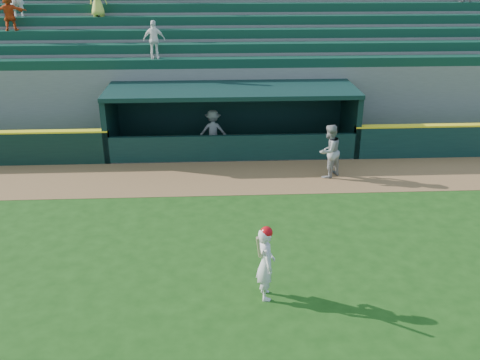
{
  "coord_description": "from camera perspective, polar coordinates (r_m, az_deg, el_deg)",
  "views": [
    {
      "loc": [
        -0.7,
        -12.02,
        7.08
      ],
      "look_at": [
        0.0,
        1.6,
        1.3
      ],
      "focal_mm": 40.0,
      "sensor_mm": 36.0,
      "label": 1
    }
  ],
  "objects": [
    {
      "name": "ground",
      "position": [
        13.97,
        0.34,
        -7.49
      ],
      "size": [
        120.0,
        120.0,
        0.0
      ],
      "primitive_type": "plane",
      "color": "#194010",
      "rests_on": "ground"
    },
    {
      "name": "warning_track",
      "position": [
        18.35,
        -0.53,
        0.29
      ],
      "size": [
        40.0,
        3.0,
        0.01
      ],
      "primitive_type": "cube",
      "color": "brown",
      "rests_on": "ground"
    },
    {
      "name": "dugout_player_front",
      "position": [
        18.36,
        9.49,
        3.05
      ],
      "size": [
        1.14,
        1.12,
        1.85
      ],
      "primitive_type": "imported",
      "rotation": [
        0.0,
        0.0,
        3.85
      ],
      "color": "gray",
      "rests_on": "ground"
    },
    {
      "name": "dugout_player_inside",
      "position": [
        20.7,
        -2.89,
        5.3
      ],
      "size": [
        1.07,
        0.65,
        1.62
      ],
      "primitive_type": "imported",
      "rotation": [
        0.0,
        0.0,
        3.1
      ],
      "color": "#9A9A95",
      "rests_on": "ground"
    },
    {
      "name": "dugout",
      "position": [
        20.84,
        -0.91,
        7.03
      ],
      "size": [
        9.4,
        2.8,
        2.46
      ],
      "color": "slate",
      "rests_on": "ground"
    },
    {
      "name": "stands",
      "position": [
        25.04,
        -1.42,
        12.18
      ],
      "size": [
        34.5,
        6.25,
        7.52
      ],
      "color": "slate",
      "rests_on": "ground"
    },
    {
      "name": "batter_at_plate",
      "position": [
        11.8,
        2.77,
        -8.76
      ],
      "size": [
        0.5,
        0.81,
        1.77
      ],
      "color": "silver",
      "rests_on": "ground"
    }
  ]
}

